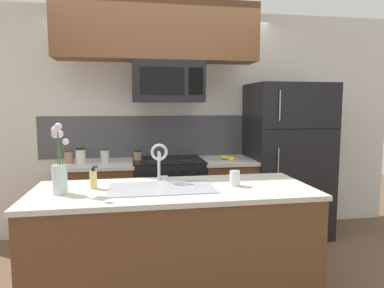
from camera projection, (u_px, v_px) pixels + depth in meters
name	position (u px, v px, depth m)	size (l,w,h in m)	color
ground_plane	(179.00, 281.00, 2.95)	(10.00, 10.00, 0.00)	brown
rear_partition	(190.00, 123.00, 4.11)	(5.20, 0.10, 2.60)	silver
splash_band	(165.00, 136.00, 4.02)	(2.84, 0.01, 0.48)	#4C4C51
back_counter_left	(98.00, 204.00, 3.66)	(0.79, 0.65, 0.91)	brown
back_counter_right	(226.00, 198.00, 3.90)	(0.59, 0.65, 0.91)	brown
stove_range	(168.00, 201.00, 3.78)	(0.76, 0.64, 0.93)	black
microwave	(168.00, 82.00, 3.62)	(0.74, 0.40, 0.43)	black
upper_cabinet_band	(158.00, 31.00, 3.52)	(2.08, 0.34, 0.60)	brown
refrigerator	(286.00, 160.00, 3.99)	(0.89, 0.74, 1.75)	black
storage_jar_tall	(69.00, 157.00, 3.57)	(0.09, 0.09, 0.13)	#997F5B
storage_jar_medium	(81.00, 156.00, 3.53)	(0.10, 0.10, 0.16)	silver
storage_jar_short	(105.00, 155.00, 3.64)	(0.09, 0.09, 0.14)	silver
storage_jar_squat	(138.00, 156.00, 3.69)	(0.08, 0.08, 0.11)	#997F5B
banana_bunch	(229.00, 158.00, 3.78)	(0.19, 0.16, 0.08)	yellow
island_counter	(174.00, 248.00, 2.55)	(2.03, 0.80, 0.91)	brown
kitchen_sink	(162.00, 198.00, 2.49)	(0.76, 0.43, 0.16)	#ADAFB5
sink_faucet	(159.00, 157.00, 2.66)	(0.14, 0.14, 0.31)	#B7BABF
dish_soap_bottle	(93.00, 179.00, 2.47)	(0.06, 0.05, 0.16)	#DBCC75
drinking_glass	(235.00, 178.00, 2.56)	(0.08, 0.08, 0.11)	silver
flower_vase	(60.00, 171.00, 2.32)	(0.12, 0.17, 0.49)	silver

